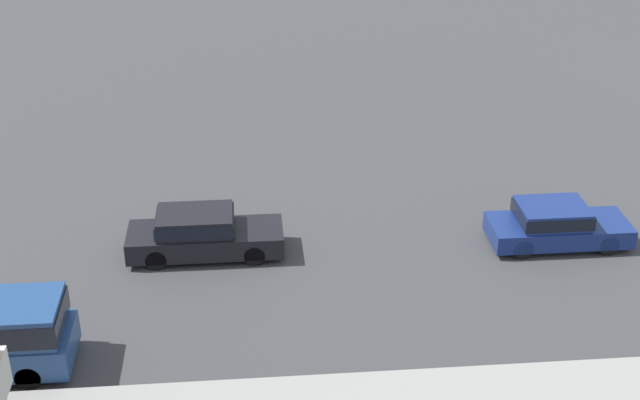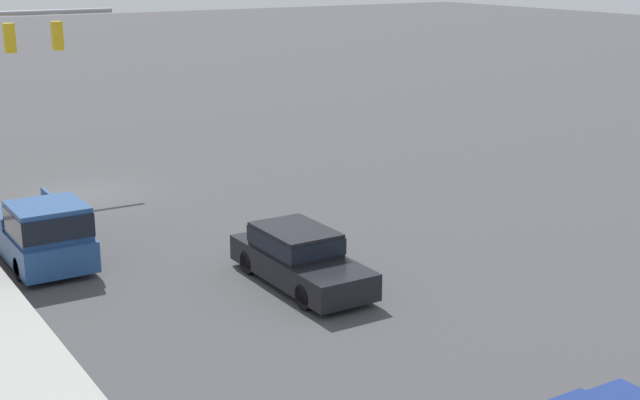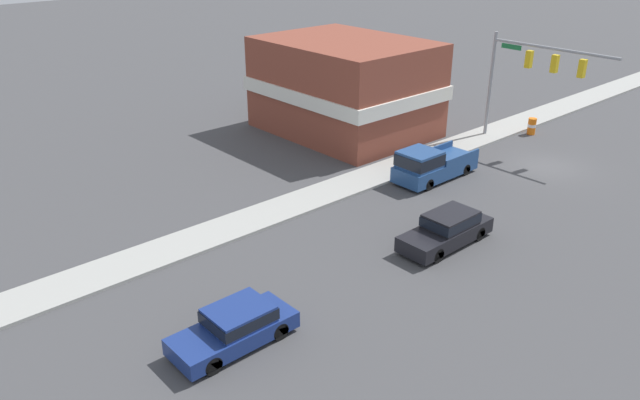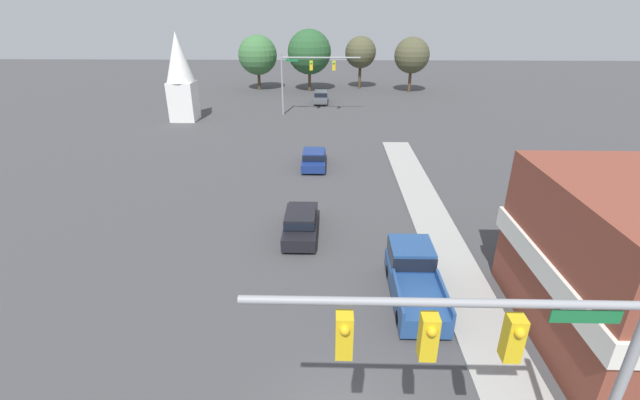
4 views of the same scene
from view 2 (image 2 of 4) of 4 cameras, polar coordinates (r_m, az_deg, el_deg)
ground_plane at (r=33.74m, az=-14.93°, el=0.40°), size 200.00×200.00×0.00m
car_lead at (r=23.55m, az=-1.36°, el=-3.59°), size 1.77×4.86×1.49m
pickup_truck_parked at (r=26.26m, az=-17.44°, el=-1.90°), size 2.00×5.33×1.94m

